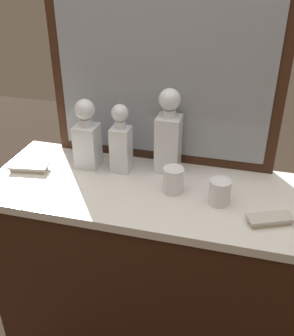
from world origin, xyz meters
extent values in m
cube|color=#381E11|center=(0.00, 0.00, 0.44)|extent=(1.14, 0.47, 0.89)
cube|color=silver|center=(0.00, 0.00, 0.91)|extent=(1.18, 0.48, 0.03)
cube|color=#381E11|center=(0.00, 0.23, 1.26)|extent=(0.88, 0.03, 0.68)
cube|color=gray|center=(0.00, 0.21, 1.26)|extent=(0.80, 0.01, 0.60)
cube|color=white|center=(0.04, 0.14, 1.03)|extent=(0.09, 0.09, 0.22)
cube|color=#8C4C14|center=(0.04, 0.14, 0.99)|extent=(0.08, 0.08, 0.14)
cylinder|color=white|center=(0.04, 0.14, 1.16)|extent=(0.05, 0.05, 0.03)
sphere|color=white|center=(0.04, 0.14, 1.21)|extent=(0.08, 0.08, 0.08)
cube|color=white|center=(-0.26, 0.10, 1.01)|extent=(0.09, 0.09, 0.17)
cube|color=#8C4C14|center=(-0.26, 0.10, 0.98)|extent=(0.07, 0.07, 0.12)
cylinder|color=white|center=(-0.26, 0.10, 1.11)|extent=(0.05, 0.05, 0.03)
sphere|color=white|center=(-0.26, 0.10, 1.16)|extent=(0.08, 0.08, 0.08)
cube|color=white|center=(-0.13, 0.10, 1.01)|extent=(0.07, 0.07, 0.18)
cube|color=#8C4C14|center=(-0.13, 0.10, 0.98)|extent=(0.06, 0.06, 0.12)
cylinder|color=white|center=(-0.13, 0.10, 1.11)|extent=(0.04, 0.04, 0.03)
sphere|color=white|center=(-0.13, 0.10, 1.16)|extent=(0.06, 0.06, 0.06)
cylinder|color=white|center=(0.10, 0.00, 0.97)|extent=(0.07, 0.07, 0.09)
cylinder|color=silver|center=(0.10, 0.00, 0.93)|extent=(0.07, 0.07, 0.01)
cylinder|color=white|center=(0.26, -0.03, 0.96)|extent=(0.07, 0.07, 0.09)
cylinder|color=silver|center=(0.26, -0.03, 0.93)|extent=(0.07, 0.07, 0.01)
cube|color=#B7A88C|center=(0.43, -0.10, 0.93)|extent=(0.14, 0.10, 0.01)
cube|color=beige|center=(0.43, -0.10, 0.94)|extent=(0.15, 0.11, 0.01)
cube|color=#B7A88C|center=(-0.47, 0.00, 0.93)|extent=(0.14, 0.07, 0.01)
cube|color=beige|center=(-0.47, 0.00, 0.94)|extent=(0.16, 0.08, 0.01)
camera|label=1|loc=(0.31, -1.16, 1.69)|focal=42.16mm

